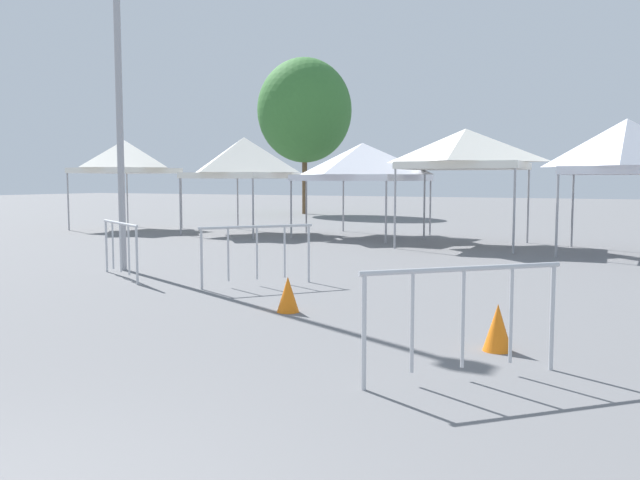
# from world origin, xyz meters

# --- Properties ---
(canopy_tent_behind_right) EXTENTS (3.22, 3.22, 3.36)m
(canopy_tent_behind_right) POSITION_xyz_m (-15.20, 17.64, 2.74)
(canopy_tent_behind_right) COLOR #9E9EA3
(canopy_tent_behind_right) RESTS_ON ground
(canopy_tent_left_of_center) EXTENTS (3.50, 3.50, 3.35)m
(canopy_tent_left_of_center) POSITION_xyz_m (-10.05, 18.01, 2.63)
(canopy_tent_left_of_center) COLOR #9E9EA3
(canopy_tent_left_of_center) RESTS_ON ground
(canopy_tent_far_left) EXTENTS (3.81, 3.81, 3.08)m
(canopy_tent_far_left) POSITION_xyz_m (-5.87, 18.72, 2.46)
(canopy_tent_far_left) COLOR #9E9EA3
(canopy_tent_far_left) RESTS_ON ground
(canopy_tent_behind_center) EXTENTS (3.53, 3.53, 3.31)m
(canopy_tent_behind_center) POSITION_xyz_m (-2.06, 17.26, 2.74)
(canopy_tent_behind_center) COLOR #9E9EA3
(canopy_tent_behind_center) RESTS_ON ground
(canopy_tent_behind_left) EXTENTS (2.94, 2.94, 3.39)m
(canopy_tent_behind_left) POSITION_xyz_m (2.10, 16.89, 2.70)
(canopy_tent_behind_left) COLOR #9E9EA3
(canopy_tent_behind_left) RESTS_ON ground
(light_pole_opposite_side) EXTENTS (0.36, 0.36, 8.95)m
(light_pole_opposite_side) POSITION_xyz_m (-6.97, 8.88, 5.04)
(light_pole_opposite_side) COLOR #9E9EA3
(light_pole_opposite_side) RESTS_ON ground
(tree_behind_tents_left) EXTENTS (5.14, 5.14, 8.48)m
(tree_behind_tents_left) POSITION_xyz_m (-14.74, 30.91, 5.64)
(tree_behind_tents_left) COLOR brown
(tree_behind_tents_left) RESTS_ON ground
(crowd_barrier_mid_lot) EXTENTS (1.49, 1.55, 1.08)m
(crowd_barrier_mid_lot) POSITION_xyz_m (1.42, 4.53, 0.75)
(crowd_barrier_mid_lot) COLOR #B7BABF
(crowd_barrier_mid_lot) RESTS_ON ground
(crowd_barrier_near_person) EXTENTS (1.85, 1.09, 1.08)m
(crowd_barrier_near_person) POSITION_xyz_m (-6.18, 7.99, 0.75)
(crowd_barrier_near_person) COLOR #B7BABF
(crowd_barrier_near_person) RESTS_ON ground
(crowd_barrier_by_lift) EXTENTS (1.34, 1.68, 1.08)m
(crowd_barrier_by_lift) POSITION_xyz_m (-3.34, 8.38, 0.75)
(crowd_barrier_by_lift) COLOR #B7BABF
(crowd_barrier_by_lift) RESTS_ON ground
(traffic_cone_lot_center) EXTENTS (0.32, 0.32, 0.51)m
(traffic_cone_lot_center) POSITION_xyz_m (-1.66, 6.57, 0.25)
(traffic_cone_lot_center) COLOR orange
(traffic_cone_lot_center) RESTS_ON ground
(traffic_cone_near_barrier) EXTENTS (0.32, 0.32, 0.52)m
(traffic_cone_near_barrier) POSITION_xyz_m (1.48, 5.76, 0.26)
(traffic_cone_near_barrier) COLOR orange
(traffic_cone_near_barrier) RESTS_ON ground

